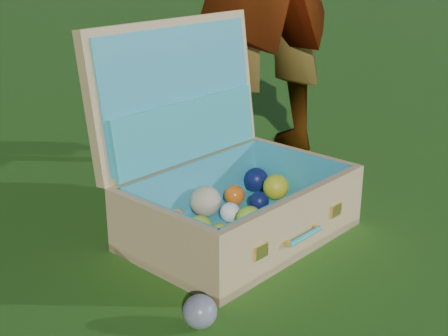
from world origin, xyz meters
TOP-DOWN VIEW (x-y plane):
  - ground at (0.00, 0.00)m, footprint 60.00×60.00m
  - stray_ball at (-0.49, -0.12)m, footprint 0.07×0.07m
  - suitcase at (-0.20, 0.25)m, footprint 0.68×0.60m

SIDE VIEW (x-z plane):
  - ground at x=0.00m, z-range 0.00..0.00m
  - stray_ball at x=-0.49m, z-range 0.00..0.07m
  - suitcase at x=-0.20m, z-range -0.12..0.44m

